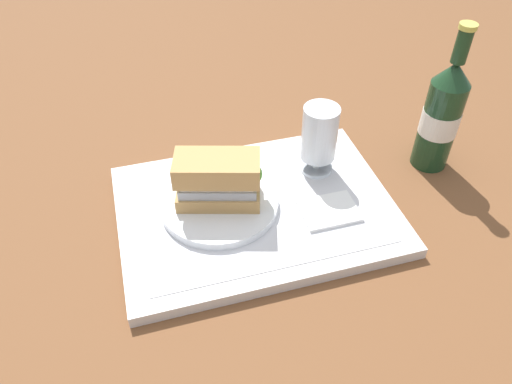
# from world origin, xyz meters

# --- Properties ---
(ground_plane) EXTENTS (3.00, 3.00, 0.00)m
(ground_plane) POSITION_xyz_m (0.00, 0.00, 0.00)
(ground_plane) COLOR brown
(tray) EXTENTS (0.44, 0.32, 0.02)m
(tray) POSITION_xyz_m (0.00, 0.00, 0.01)
(tray) COLOR silver
(tray) RESTS_ON ground_plane
(placemat) EXTENTS (0.38, 0.27, 0.00)m
(placemat) POSITION_xyz_m (0.00, 0.00, 0.02)
(placemat) COLOR silver
(placemat) RESTS_ON tray
(plate) EXTENTS (0.19, 0.19, 0.01)m
(plate) POSITION_xyz_m (-0.06, 0.01, 0.03)
(plate) COLOR white
(plate) RESTS_ON placemat
(sandwich) EXTENTS (0.14, 0.10, 0.08)m
(sandwich) POSITION_xyz_m (-0.05, 0.01, 0.08)
(sandwich) COLOR tan
(sandwich) RESTS_ON plate
(beer_glass) EXTENTS (0.06, 0.06, 0.12)m
(beer_glass) POSITION_xyz_m (0.13, 0.06, 0.09)
(beer_glass) COLOR silver
(beer_glass) RESTS_ON placemat
(napkin_folded) EXTENTS (0.09, 0.07, 0.01)m
(napkin_folded) POSITION_xyz_m (0.11, -0.05, 0.02)
(napkin_folded) COLOR white
(napkin_folded) RESTS_ON placemat
(beer_bottle) EXTENTS (0.07, 0.07, 0.27)m
(beer_bottle) POSITION_xyz_m (0.34, 0.04, 0.10)
(beer_bottle) COLOR #19381E
(beer_bottle) RESTS_ON ground_plane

